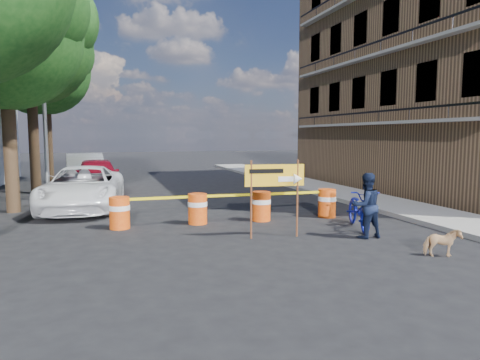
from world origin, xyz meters
TOP-DOWN VIEW (x-y plane):
  - ground at (0.00, 0.00)m, footprint 120.00×120.00m
  - sidewalk_east at (6.20, 6.00)m, footprint 2.40×40.00m
  - apartment_building at (12.00, 8.00)m, footprint 8.00×16.00m
  - tree_mid_a at (-6.74, 7.00)m, footprint 5.25×5.00m
  - tree_mid_b at (-6.73, 12.00)m, footprint 5.67×5.40m
  - tree_far at (-6.74, 17.00)m, footprint 5.04×4.80m
  - streetlamp at (-5.93, 9.50)m, footprint 1.25×0.18m
  - barrel_far_left at (-3.40, 3.22)m, footprint 0.58×0.58m
  - barrel_mid_left at (-1.17, 3.22)m, footprint 0.58×0.58m
  - barrel_mid_right at (0.80, 3.10)m, footprint 0.58×0.58m
  - barrel_far_right at (3.01, 3.03)m, footprint 0.58×0.58m
  - detour_sign at (0.57, 0.91)m, footprint 1.55×0.33m
  - pedestrian at (2.60, 0.24)m, footprint 0.83×0.65m
  - bicycle at (3.02, 1.20)m, footprint 1.07×1.31m
  - dog at (3.17, -1.78)m, footprint 0.81×0.56m
  - suv_white at (-4.54, 6.90)m, footprint 3.05×5.69m
  - sedan_red at (-4.15, 11.68)m, footprint 2.17×4.77m
  - sedan_silver at (-4.80, 14.36)m, footprint 2.26×5.25m

SIDE VIEW (x-z plane):
  - ground at x=0.00m, z-range 0.00..0.00m
  - sidewalk_east at x=6.20m, z-range 0.00..0.15m
  - dog at x=3.17m, z-range 0.00..0.62m
  - barrel_far_left at x=-3.40m, z-range 0.02..0.92m
  - barrel_mid_left at x=-1.17m, z-range 0.02..0.92m
  - barrel_mid_right at x=0.80m, z-range 0.02..0.92m
  - barrel_far_right at x=3.01m, z-range 0.02..0.92m
  - suv_white at x=-4.54m, z-range 0.00..1.52m
  - sedan_red at x=-4.15m, z-range 0.00..1.59m
  - pedestrian at x=2.60m, z-range 0.00..1.67m
  - sedan_silver at x=-4.80m, z-range 0.00..1.68m
  - bicycle at x=3.02m, z-range 0.00..2.15m
  - detour_sign at x=0.57m, z-range 0.47..2.47m
  - streetlamp at x=-5.93m, z-range 0.38..8.38m
  - apartment_building at x=12.00m, z-range 0.00..12.00m
  - tree_mid_a at x=-6.74m, z-range 1.67..10.34m
  - tree_far at x=-6.74m, z-range 1.80..10.64m
  - tree_mid_b at x=-6.73m, z-range 1.90..11.53m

